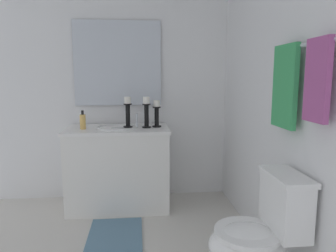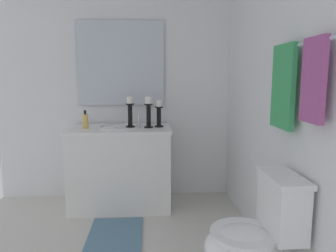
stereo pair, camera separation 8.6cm
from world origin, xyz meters
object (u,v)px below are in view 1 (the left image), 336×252
Objects in this scene: sink_basin at (118,132)px; bath_mat at (115,235)px; toilet at (258,237)px; mirror at (118,63)px; towel_center at (317,80)px; vanity_cabinet at (118,168)px; candle_holder_mid at (128,111)px; towel_near_vanity at (285,87)px; candle_holder_short at (146,112)px; soap_bottle at (83,121)px; candle_holder_tall at (157,113)px; towel_bar at (305,45)px.

sink_basin is 0.67× the size of bath_mat.
mirror is at bearing -152.16° from toilet.
mirror is 2.16m from towel_center.
candle_holder_mid reaches higher than vanity_cabinet.
sink_basin is 1.71m from towel_near_vanity.
towel_near_vanity reaches higher than candle_holder_short.
candle_holder_short is at bearing -152.36° from towel_center.
candle_holder_short reaches higher than soap_bottle.
toilet is 1.48× the size of towel_near_vanity.
soap_bottle is (0.07, -0.43, -0.08)m from candle_holder_mid.
toilet is at bearing -46.26° from towel_near_vanity.
candle_holder_short is 1.69× the size of soap_bottle.
mirror is 1.20× the size of toilet.
candle_holder_tall is 0.38× the size of towel_bar.
mirror is 0.72m from soap_bottle.
towel_bar is (1.40, 1.12, 0.71)m from sink_basin.
towel_bar is at bearing 174.13° from towel_center.
candle_holder_tall is at bearing -152.78° from towel_bar.
sink_basin is (0.00, 0.00, 0.36)m from vanity_cabinet.
toilet is at bearing 48.53° from bath_mat.
bath_mat is at bearing -8.90° from candle_holder_mid.
mirror is 2.98× the size of candle_holder_mid.
towel_center is at bearing 0.00° from towel_near_vanity.
towel_near_vanity is (1.25, 0.71, 0.30)m from candle_holder_tall.
candle_holder_short is 0.62m from soap_bottle.
candle_holder_short is (0.02, 0.28, 0.20)m from sink_basin.
sink_basin is 0.79× the size of towel_near_vanity.
candle_holder_mid is at bearing 104.92° from vanity_cabinet.
mirror is at bearing 179.99° from vanity_cabinet.
towel_near_vanity is at bearing 42.01° from vanity_cabinet.
towel_bar is at bearing 95.21° from toilet.
toilet is 1.07× the size of towel_bar.
soap_bottle is at bearing -84.70° from candle_holder_tall.
towel_bar reaches higher than vanity_cabinet.
candle_holder_short is 1.64m from toilet.
bath_mat is (0.65, -0.39, -0.94)m from candle_holder_tall.
soap_bottle is (0.03, -0.61, -0.09)m from candle_holder_short.
towel_near_vanity is (1.25, 1.00, 0.28)m from candle_holder_mid.
towel_near_vanity is at bearing 38.63° from candle_holder_mid.
candle_holder_short is 1.17m from bath_mat.
mirror is 2.12× the size of towel_center.
mirror is 1.50× the size of bath_mat.
candle_holder_short is at bearing -156.45° from toilet.
mirror is 1.77× the size of towel_near_vanity.
mirror is 1.28× the size of towel_bar.
soap_bottle reaches higher than sink_basin.
towel_bar is (1.38, 0.83, 0.51)m from candle_holder_short.
bath_mat is (-0.79, -0.90, -0.36)m from toilet.
towel_bar is at bearing 31.09° from candle_holder_short.
soap_bottle is 2.13m from towel_center.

